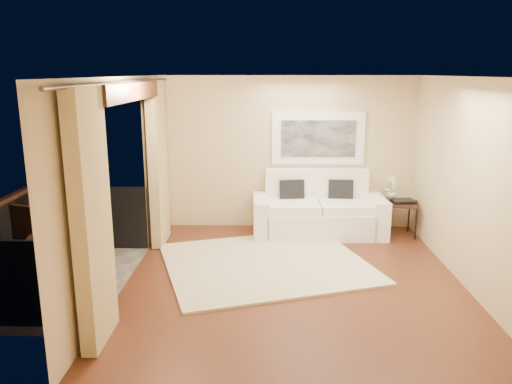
{
  "coord_description": "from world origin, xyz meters",
  "views": [
    {
      "loc": [
        -0.37,
        -6.28,
        2.76
      ],
      "look_at": [
        -0.52,
        0.79,
        1.05
      ],
      "focal_mm": 35.0,
      "sensor_mm": 36.0,
      "label": 1
    }
  ],
  "objects_px": {
    "sofa": "(318,212)",
    "ice_bucket": "(46,224)",
    "balcony_chair_far": "(55,218)",
    "bistro_table": "(53,238)",
    "orchid": "(392,187)",
    "side_table": "(401,206)",
    "balcony_chair_near": "(21,239)"
  },
  "relations": [
    {
      "from": "sofa",
      "to": "balcony_chair_near",
      "type": "distance_m",
      "value": 4.69
    },
    {
      "from": "balcony_chair_far",
      "to": "balcony_chair_near",
      "type": "xyz_separation_m",
      "value": [
        -0.08,
        -0.9,
        -0.02
      ]
    },
    {
      "from": "orchid",
      "to": "ice_bucket",
      "type": "xyz_separation_m",
      "value": [
        -5.11,
        -2.07,
        -0.05
      ]
    },
    {
      "from": "balcony_chair_far",
      "to": "ice_bucket",
      "type": "distance_m",
      "value": 0.79
    },
    {
      "from": "side_table",
      "to": "balcony_chair_far",
      "type": "distance_m",
      "value": 5.58
    },
    {
      "from": "sofa",
      "to": "side_table",
      "type": "xyz_separation_m",
      "value": [
        1.4,
        -0.1,
        0.15
      ]
    },
    {
      "from": "balcony_chair_near",
      "to": "ice_bucket",
      "type": "distance_m",
      "value": 0.36
    },
    {
      "from": "orchid",
      "to": "ice_bucket",
      "type": "distance_m",
      "value": 5.52
    },
    {
      "from": "side_table",
      "to": "bistro_table",
      "type": "height_order",
      "value": "bistro_table"
    },
    {
      "from": "sofa",
      "to": "orchid",
      "type": "xyz_separation_m",
      "value": [
        1.26,
        0.01,
        0.44
      ]
    },
    {
      "from": "sofa",
      "to": "ice_bucket",
      "type": "distance_m",
      "value": 4.39
    },
    {
      "from": "bistro_table",
      "to": "balcony_chair_near",
      "type": "relative_size",
      "value": 0.66
    },
    {
      "from": "sofa",
      "to": "ice_bucket",
      "type": "height_order",
      "value": "sofa"
    },
    {
      "from": "side_table",
      "to": "ice_bucket",
      "type": "height_order",
      "value": "ice_bucket"
    },
    {
      "from": "side_table",
      "to": "balcony_chair_near",
      "type": "relative_size",
      "value": 0.64
    },
    {
      "from": "orchid",
      "to": "balcony_chair_far",
      "type": "bearing_deg",
      "value": -166.03
    },
    {
      "from": "bistro_table",
      "to": "ice_bucket",
      "type": "height_order",
      "value": "ice_bucket"
    },
    {
      "from": "side_table",
      "to": "balcony_chair_near",
      "type": "bearing_deg",
      "value": -159.17
    },
    {
      "from": "side_table",
      "to": "balcony_chair_far",
      "type": "bearing_deg",
      "value": -167.5
    },
    {
      "from": "balcony_chair_far",
      "to": "balcony_chair_near",
      "type": "distance_m",
      "value": 0.9
    },
    {
      "from": "bistro_table",
      "to": "ice_bucket",
      "type": "bearing_deg",
      "value": 153.48
    },
    {
      "from": "side_table",
      "to": "balcony_chair_far",
      "type": "height_order",
      "value": "balcony_chair_far"
    },
    {
      "from": "side_table",
      "to": "bistro_table",
      "type": "bearing_deg",
      "value": -158.69
    },
    {
      "from": "orchid",
      "to": "balcony_chair_far",
      "type": "relative_size",
      "value": 0.44
    },
    {
      "from": "bistro_table",
      "to": "ice_bucket",
      "type": "xyz_separation_m",
      "value": [
        -0.11,
        0.05,
        0.18
      ]
    },
    {
      "from": "balcony_chair_far",
      "to": "sofa",
      "type": "bearing_deg",
      "value": -174.91
    },
    {
      "from": "bistro_table",
      "to": "balcony_chair_far",
      "type": "xyz_separation_m",
      "value": [
        -0.3,
        0.8,
        0.04
      ]
    },
    {
      "from": "balcony_chair_far",
      "to": "orchid",
      "type": "bearing_deg",
      "value": -178.84
    },
    {
      "from": "ice_bucket",
      "to": "balcony_chair_far",
      "type": "bearing_deg",
      "value": 104.71
    },
    {
      "from": "bistro_table",
      "to": "side_table",
      "type": "bearing_deg",
      "value": 21.31
    },
    {
      "from": "sofa",
      "to": "balcony_chair_near",
      "type": "relative_size",
      "value": 2.19
    },
    {
      "from": "side_table",
      "to": "bistro_table",
      "type": "distance_m",
      "value": 5.53
    }
  ]
}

